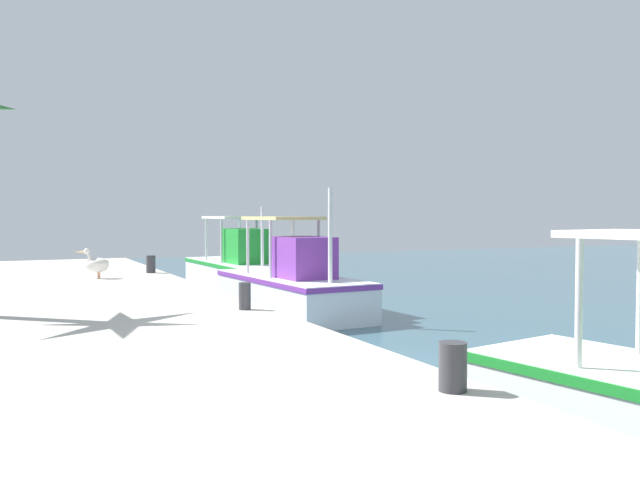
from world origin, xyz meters
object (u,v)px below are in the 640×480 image
at_px(mooring_bollard_second, 245,296).
at_px(fishing_boat_second, 292,287).
at_px(fishing_boat_nearest, 238,268).
at_px(mooring_bollard_third, 453,367).
at_px(pelican, 97,264).
at_px(mooring_bollard_nearest, 151,264).

bearing_deg(mooring_bollard_second, fishing_boat_second, 146.54).
height_order(fishing_boat_nearest, fishing_boat_second, fishing_boat_second).
relative_size(fishing_boat_second, mooring_bollard_third, 11.63).
distance_m(fishing_boat_second, mooring_bollard_second, 4.88).
bearing_deg(pelican, mooring_bollard_nearest, 124.76).
bearing_deg(mooring_bollard_nearest, pelican, -55.24).
bearing_deg(fishing_boat_nearest, pelican, -58.42).
distance_m(mooring_bollard_nearest, mooring_bollard_third, 14.60).
height_order(mooring_bollard_second, mooring_bollard_third, mooring_bollard_second).
distance_m(pelican, mooring_bollard_third, 13.55).
bearing_deg(fishing_boat_nearest, fishing_boat_second, -6.00).
bearing_deg(mooring_bollard_nearest, fishing_boat_second, 31.34).
distance_m(mooring_bollard_nearest, mooring_bollard_second, 8.47).
distance_m(fishing_boat_second, pelican, 5.45).
distance_m(fishing_boat_nearest, mooring_bollard_nearest, 3.88).
bearing_deg(mooring_bollard_second, fishing_boat_nearest, 162.14).
xyz_separation_m(fishing_boat_nearest, mooring_bollard_second, (10.40, -3.35, 0.36)).
bearing_deg(mooring_bollard_third, fishing_boat_nearest, 168.54).
relative_size(fishing_boat_nearest, fishing_boat_second, 1.15).
distance_m(fishing_boat_nearest, mooring_bollard_third, 16.87).
xyz_separation_m(mooring_bollard_nearest, mooring_bollard_third, (14.60, 0.00, -0.02)).
height_order(fishing_boat_second, mooring_bollard_second, fishing_boat_second).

